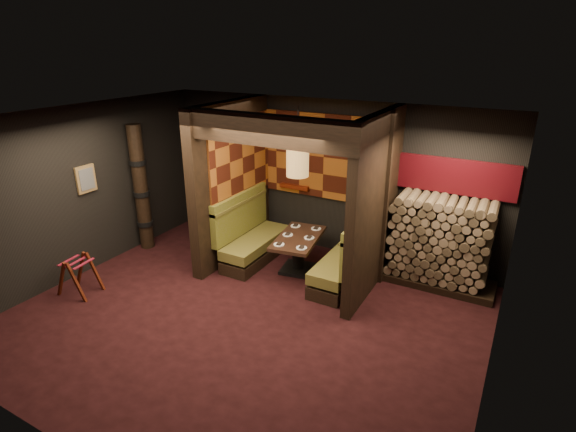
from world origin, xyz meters
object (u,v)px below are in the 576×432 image
at_px(booth_bench_left, 251,239).
at_px(totem_column, 141,189).
at_px(pendant_lamp, 298,162).
at_px(luggage_rack, 78,274).
at_px(booth_bench_right, 348,262).
at_px(firewood_stack, 444,243).
at_px(dining_table, 298,249).

bearing_deg(booth_bench_left, totem_column, -165.25).
height_order(pendant_lamp, luggage_rack, pendant_lamp).
distance_m(booth_bench_left, pendant_lamp, 1.85).
relative_size(booth_bench_left, pendant_lamp, 1.45).
height_order(booth_bench_right, firewood_stack, firewood_stack).
relative_size(booth_bench_left, firewood_stack, 0.92).
bearing_deg(pendant_lamp, firewood_stack, 18.18).
bearing_deg(pendant_lamp, luggage_rack, -139.79).
bearing_deg(booth_bench_left, booth_bench_right, 0.00).
xyz_separation_m(booth_bench_right, firewood_stack, (1.35, 0.70, 0.35)).
distance_m(dining_table, totem_column, 3.20).
distance_m(luggage_rack, totem_column, 2.02).
distance_m(booth_bench_right, firewood_stack, 1.56).
height_order(totem_column, firewood_stack, totem_column).
height_order(booth_bench_right, totem_column, totem_column).
xyz_separation_m(booth_bench_right, totem_column, (-3.98, -0.55, 0.79)).
height_order(pendant_lamp, firewood_stack, pendant_lamp).
relative_size(booth_bench_right, firewood_stack, 0.92).
bearing_deg(dining_table, firewood_stack, 17.03).
relative_size(dining_table, firewood_stack, 0.77).
xyz_separation_m(booth_bench_left, firewood_stack, (3.25, 0.70, 0.35)).
relative_size(booth_bench_left, totem_column, 0.67).
height_order(luggage_rack, totem_column, totem_column).
bearing_deg(pendant_lamp, booth_bench_left, 177.20).
bearing_deg(pendant_lamp, totem_column, -170.67).
distance_m(dining_table, firewood_stack, 2.40).
distance_m(pendant_lamp, totem_column, 3.20).
bearing_deg(dining_table, booth_bench_right, -0.16).
relative_size(pendant_lamp, firewood_stack, 0.64).
xyz_separation_m(booth_bench_right, luggage_rack, (-3.64, -2.34, -0.07)).
height_order(dining_table, luggage_rack, dining_table).
relative_size(booth_bench_right, totem_column, 0.67).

